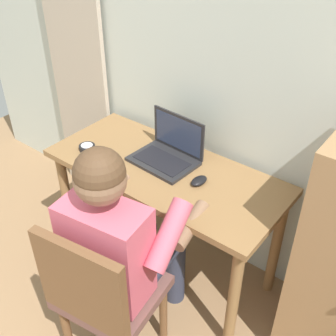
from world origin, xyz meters
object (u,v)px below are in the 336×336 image
at_px(desk, 165,185).
at_px(computer_mouse, 199,181).
at_px(desk_clock, 87,147).
at_px(laptop, 168,151).
at_px(chair, 102,295).
at_px(person_seated, 124,238).

height_order(desk, computer_mouse, computer_mouse).
height_order(desk, desk_clock, desk_clock).
bearing_deg(desk_clock, laptop, 25.99).
bearing_deg(chair, laptop, 105.97).
relative_size(laptop, computer_mouse, 3.55).
bearing_deg(desk, desk_clock, -164.47).
xyz_separation_m(chair, laptop, (-0.21, 0.73, 0.28)).
xyz_separation_m(chair, desk_clock, (-0.63, 0.53, 0.24)).
distance_m(desk, laptop, 0.18).
xyz_separation_m(laptop, computer_mouse, (0.25, -0.08, -0.04)).
bearing_deg(laptop, desk_clock, -154.01).
height_order(person_seated, laptop, person_seated).
relative_size(desk, laptop, 3.64).
height_order(chair, person_seated, person_seated).
bearing_deg(desk, laptop, 115.18).
xyz_separation_m(chair, computer_mouse, (0.04, 0.66, 0.25)).
distance_m(desk, desk_clock, 0.49).
bearing_deg(chair, desk, 104.82).
relative_size(desk, desk_clock, 14.35).
bearing_deg(person_seated, chair, -82.59).
bearing_deg(chair, desk_clock, 139.70).
height_order(desk, laptop, laptop).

